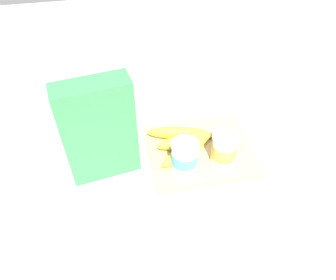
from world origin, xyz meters
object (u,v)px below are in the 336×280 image
object	(u,v)px
cutting_board	(200,151)
yogurt_cup_front	(224,149)
cereal_box	(99,131)
yogurt_cup_back	(185,156)
banana_bunch	(183,141)

from	to	relation	value
cutting_board	yogurt_cup_front	xyz separation A→B (m)	(-0.05, 0.06, 0.06)
cutting_board	cereal_box	distance (m)	0.30
cutting_board	yogurt_cup_back	world-z (taller)	yogurt_cup_back
yogurt_cup_back	cutting_board	bearing A→B (deg)	-134.96
yogurt_cup_back	banana_bunch	xyz separation A→B (m)	(-0.02, -0.08, -0.03)
yogurt_cup_front	yogurt_cup_back	xyz separation A→B (m)	(0.11, 0.00, -0.00)
yogurt_cup_back	yogurt_cup_front	bearing A→B (deg)	-178.46
cutting_board	yogurt_cup_back	distance (m)	0.10
yogurt_cup_front	banana_bunch	distance (m)	0.12
cereal_box	yogurt_cup_back	distance (m)	0.23
cereal_box	banana_bunch	distance (m)	0.25
yogurt_cup_front	cutting_board	bearing A→B (deg)	-51.58
cereal_box	yogurt_cup_back	size ratio (longest dim) A/B	3.25
cutting_board	yogurt_cup_front	bearing A→B (deg)	128.42
cereal_box	yogurt_cup_front	world-z (taller)	cereal_box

